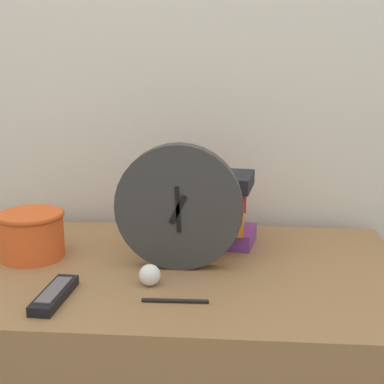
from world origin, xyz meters
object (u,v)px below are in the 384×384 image
book_stack (207,208)px  pen (175,301)px  desk_clock (179,207)px  tv_remote (54,294)px  crumpled_paper_ball (150,275)px  basket (32,233)px

book_stack → pen: size_ratio=1.91×
desk_clock → book_stack: desk_clock is taller
tv_remote → pen: size_ratio=1.23×
desk_clock → book_stack: bearing=71.9°
tv_remote → crumpled_paper_ball: (0.18, 0.08, 0.01)m
basket → pen: basket is taller
desk_clock → crumpled_paper_ball: desk_clock is taller
book_stack → pen: bearing=-97.1°
tv_remote → pen: bearing=1.3°
basket → book_stack: bearing=17.1°
desk_clock → tv_remote: bearing=-141.0°
book_stack → tv_remote: size_ratio=1.55×
desk_clock → tv_remote: size_ratio=1.76×
basket → crumpled_paper_ball: (0.31, -0.14, -0.04)m
book_stack → basket: bearing=-162.9°
basket → crumpled_paper_ball: 0.34m
pen → tv_remote: bearing=-178.7°
tv_remote → crumpled_paper_ball: size_ratio=3.56×
book_stack → basket: size_ratio=1.58×
desk_clock → book_stack: (0.05, 0.16, -0.05)m
desk_clock → pen: (0.01, -0.18, -0.14)m
desk_clock → pen: desk_clock is taller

